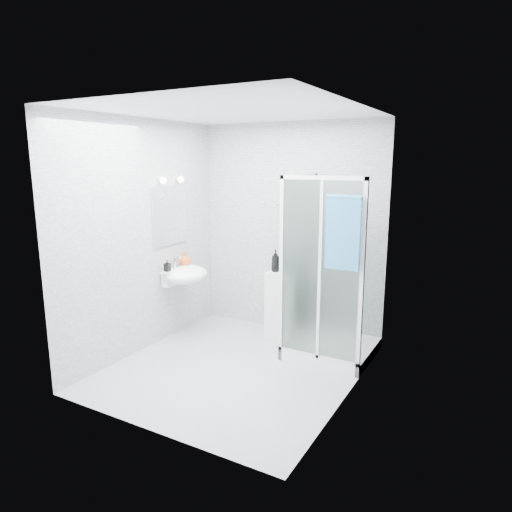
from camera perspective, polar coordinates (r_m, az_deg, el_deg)
The scene contains 12 objects.
room at distance 4.54m, azimuth -2.71°, elevation 1.13°, with size 2.40×2.60×2.60m.
shower_enclosure at distance 5.14m, azimuth 8.39°, elevation -7.54°, with size 0.90×0.95×2.00m.
wall_basin at distance 5.56m, azimuth -8.86°, elevation -2.32°, with size 0.46×0.56×0.35m.
mirror at distance 5.56m, azimuth -10.72°, elevation 4.99°, with size 0.02×0.60×0.70m, color white.
vanity_lights at distance 5.49m, azimuth -10.48°, elevation 9.32°, with size 0.10×0.40×0.08m.
wall_hooks at distance 5.70m, azimuth 1.81°, elevation 6.57°, with size 0.23×0.06×0.03m.
storage_cabinet at distance 5.62m, azimuth 3.32°, elevation -6.07°, with size 0.37×0.39×0.83m.
hand_towel at distance 4.42m, azimuth 10.83°, elevation 3.10°, with size 0.34×0.05×0.72m.
shampoo_bottle_a at distance 5.48m, azimuth 2.44°, elevation -0.58°, with size 0.10×0.10×0.27m, color black.
shampoo_bottle_b at distance 5.49m, azimuth 4.26°, elevation -0.79°, with size 0.10×0.10×0.23m, color #0E1258.
soap_dispenser_orange at distance 5.68m, azimuth -8.86°, elevation -0.37°, with size 0.14×0.14×0.18m, color #C65017.
soap_dispenser_black at distance 5.47m, azimuth -11.03°, elevation -1.17°, with size 0.06×0.06×0.14m, color black.
Camera 1 is at (2.36, -3.79, 2.14)m, focal length 32.00 mm.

